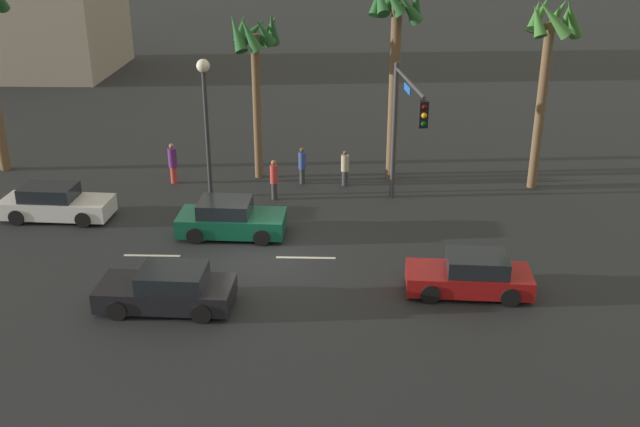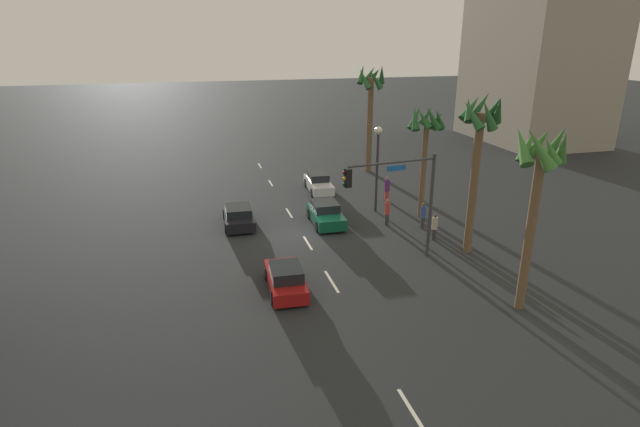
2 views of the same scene
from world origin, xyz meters
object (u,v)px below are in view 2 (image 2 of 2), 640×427
car_1 (318,183)px  car_3 (326,214)px  building_0 (543,17)px  pedestrian_3 (387,188)px  streetlamp (378,153)px  car_2 (239,216)px  car_0 (286,279)px  traffic_signal (402,191)px  palm_tree_3 (426,130)px  palm_tree_1 (539,172)px  pedestrian_1 (435,226)px  pedestrian_2 (423,215)px  palm_tree_0 (479,136)px  pedestrian_0 (387,211)px  palm_tree_2 (370,97)px

car_1 → car_3: 7.49m
building_0 → car_3: bearing=-55.5°
pedestrian_3 → streetlamp: bearing=-39.6°
car_2 → car_3: car_3 is taller
car_0 → traffic_signal: traffic_signal is taller
palm_tree_3 → car_0: bearing=-53.7°
palm_tree_1 → building_0: 42.64m
pedestrian_1 → pedestrian_3: (-7.88, 0.06, 0.13)m
streetlamp → palm_tree_3: size_ratio=0.78×
pedestrian_2 → pedestrian_3: (-5.92, -0.11, 0.08)m
car_0 → palm_tree_1: (4.42, 10.07, 5.87)m
traffic_signal → palm_tree_1: size_ratio=0.69×
palm_tree_0 → palm_tree_1: bearing=-9.4°
car_1 → car_3: size_ratio=1.08×
pedestrian_3 → pedestrian_0: bearing=-21.7°
pedestrian_2 → car_2: bearing=-107.6°
traffic_signal → palm_tree_0: bearing=92.0°
streetlamp → pedestrian_0: (2.83, -0.28, -3.28)m
car_2 → building_0: (-19.79, 36.14, 13.00)m
car_2 → pedestrian_0: bearing=75.0°
pedestrian_2 → pedestrian_3: pedestrian_3 is taller
car_3 → pedestrian_2: 6.35m
car_2 → car_3: size_ratio=1.04×
car_0 → car_2: (-9.71, -1.24, -0.01)m
car_0 → pedestrian_3: pedestrian_3 is taller
palm_tree_2 → building_0: size_ratio=0.35×
car_1 → pedestrian_1: bearing=19.9°
pedestrian_3 → palm_tree_0: bearing=5.8°
pedestrian_0 → palm_tree_3: palm_tree_3 is taller
car_3 → palm_tree_2: 15.35m
car_1 → palm_tree_1: 21.56m
car_2 → pedestrian_0: pedestrian_0 is taller
car_0 → palm_tree_1: bearing=66.3°
pedestrian_1 → pedestrian_3: bearing=179.6°
pedestrian_0 → pedestrian_1: pedestrian_0 is taller
car_3 → palm_tree_3: 8.56m
car_1 → traffic_signal: (14.06, 0.93, 3.41)m
car_1 → traffic_signal: bearing=3.8°
car_0 → streetlamp: streetlamp is taller
car_3 → streetlamp: (-1.48, 4.10, 3.58)m
streetlamp → palm_tree_1: size_ratio=0.71×
streetlamp → traffic_signal: bearing=-12.0°
car_3 → pedestrian_0: (1.35, 3.82, 0.30)m
pedestrian_2 → palm_tree_1: (10.49, -0.16, 5.58)m
palm_tree_1 → palm_tree_2: bearing=176.2°
palm_tree_0 → palm_tree_2: (-18.57, 0.61, -0.04)m
pedestrian_2 → palm_tree_0: bearing=12.5°
pedestrian_1 → building_0: building_0 is taller
streetlamp → pedestrian_0: bearing=-5.6°
car_0 → palm_tree_3: 14.73m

